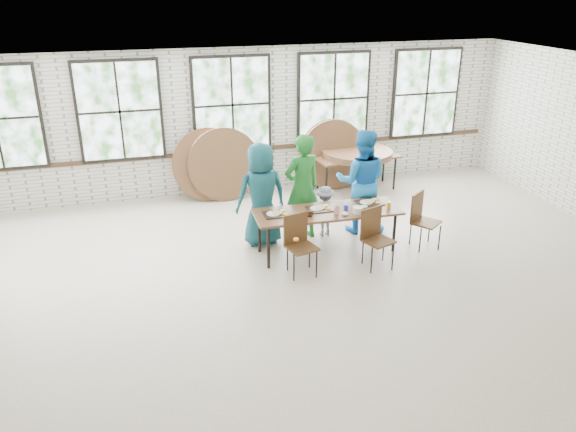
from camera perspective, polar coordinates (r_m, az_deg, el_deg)
name	(u,v)px	position (r m, az deg, el deg)	size (l,w,h in m)	color
room	(232,107)	(11.67, -5.71, 10.97)	(12.00, 12.00, 12.00)	beige
dining_table	(327,213)	(9.19, 4.03, 0.26)	(2.43, 0.89, 0.74)	brown
chair_near_left	(299,239)	(8.57, 1.10, -2.36)	(0.51, 0.50, 0.95)	#4C3119
chair_near_right	(375,233)	(8.89, 8.79, -1.69)	(0.53, 0.52, 0.95)	#4C3119
chair_spare	(421,215)	(9.69, 13.39, 0.06)	(0.58, 0.58, 0.95)	#4C3119
adult_teal	(261,194)	(9.43, -2.72, 2.20)	(0.87, 0.56, 1.77)	#1B5469
adult_green	(302,188)	(9.60, 1.43, 2.90)	(0.68, 0.45, 1.87)	#1D6D26
toddler	(325,211)	(9.90, 3.76, 0.52)	(0.59, 0.34, 0.91)	#191137
adult_blue	(362,182)	(9.97, 7.48, 3.49)	(0.91, 0.71, 1.87)	#1D7DCB
storage_table	(357,158)	(12.15, 7.00, 5.83)	(1.86, 0.92, 0.74)	brown
tabletop_clutter	(334,209)	(9.16, 4.72, 0.67)	(2.09, 0.59, 0.11)	black
round_tops_stacked	(357,153)	(12.12, 7.03, 6.36)	(1.50, 1.50, 0.13)	brown
round_tops_leaning	(277,159)	(11.83, -1.16, 5.77)	(4.19, 0.48, 1.49)	brown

